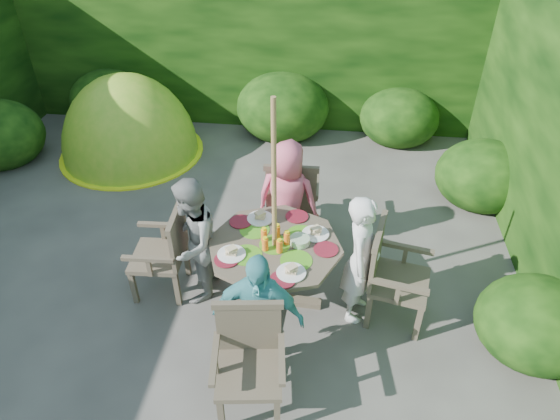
# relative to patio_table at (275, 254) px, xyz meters

# --- Properties ---
(ground) EXTENTS (60.00, 60.00, 0.00)m
(ground) POSITION_rel_patio_table_xyz_m (-0.97, 0.32, -0.63)
(ground) COLOR #45423E
(ground) RESTS_ON ground
(hedge_enclosure) EXTENTS (9.00, 9.00, 2.50)m
(hedge_enclosure) POSITION_rel_patio_table_xyz_m (-0.97, 1.65, 0.62)
(hedge_enclosure) COLOR black
(hedge_enclosure) RESTS_ON ground
(patio_table) EXTENTS (1.33, 1.33, 0.89)m
(patio_table) POSITION_rel_patio_table_xyz_m (0.00, 0.00, 0.00)
(patio_table) COLOR #41372A
(patio_table) RESTS_ON ground
(parasol_pole) EXTENTS (0.05, 0.05, 2.20)m
(parasol_pole) POSITION_rel_patio_table_xyz_m (-0.00, -0.00, 0.47)
(parasol_pole) COLOR olive
(parasol_pole) RESTS_ON ground
(garden_chair_right) EXTENTS (0.63, 0.68, 0.98)m
(garden_chair_right) POSITION_rel_patio_table_xyz_m (1.09, -0.03, -0.10)
(garden_chair_right) COLOR #41372A
(garden_chair_right) RESTS_ON ground
(garden_chair_left) EXTENTS (0.54, 0.59, 0.94)m
(garden_chair_left) POSITION_rel_patio_table_xyz_m (-1.10, 0.05, -0.12)
(garden_chair_left) COLOR #41372A
(garden_chair_left) RESTS_ON ground
(garden_chair_back) EXTENTS (0.62, 0.56, 0.99)m
(garden_chair_back) POSITION_rel_patio_table_xyz_m (0.04, 1.09, -0.10)
(garden_chair_back) COLOR #41372A
(garden_chair_back) RESTS_ON ground
(garden_chair_front) EXTENTS (0.62, 0.57, 0.93)m
(garden_chair_front) POSITION_rel_patio_table_xyz_m (-0.06, -1.10, -0.13)
(garden_chair_front) COLOR #41372A
(garden_chair_front) RESTS_ON ground
(child_right) EXTENTS (0.40, 0.54, 1.35)m
(child_right) POSITION_rel_patio_table_xyz_m (0.80, -0.03, 0.05)
(child_right) COLOR silver
(child_right) RESTS_ON ground
(child_left) EXTENTS (0.53, 0.66, 1.34)m
(child_left) POSITION_rel_patio_table_xyz_m (-0.80, 0.03, 0.04)
(child_left) COLOR gray
(child_left) RESTS_ON ground
(child_back) EXTENTS (0.73, 0.53, 1.37)m
(child_back) POSITION_rel_patio_table_xyz_m (0.03, 0.80, 0.06)
(child_back) COLOR #D1566F
(child_back) RESTS_ON ground
(child_front) EXTENTS (0.77, 0.34, 1.29)m
(child_front) POSITION_rel_patio_table_xyz_m (-0.03, -0.80, 0.02)
(child_front) COLOR #48A4A9
(child_front) RESTS_ON ground
(dome_tent) EXTENTS (2.30, 2.30, 2.39)m
(dome_tent) POSITION_rel_patio_table_xyz_m (-2.52, 2.71, -0.63)
(dome_tent) COLOR #72B322
(dome_tent) RESTS_ON ground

